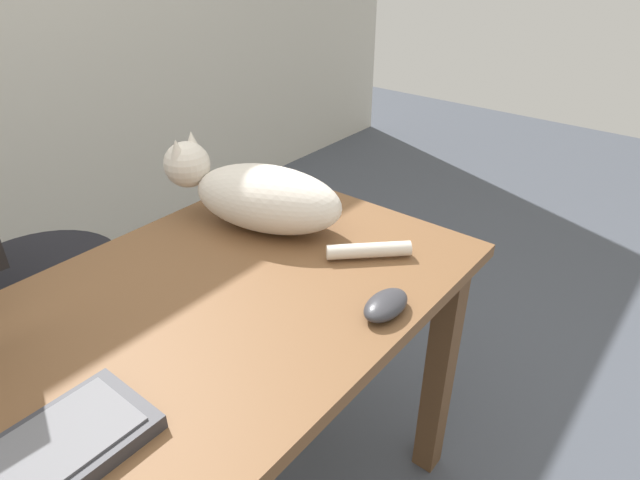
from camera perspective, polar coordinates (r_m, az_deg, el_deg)
desk at (r=1.07m, az=-16.21°, el=-14.08°), size 1.32×0.69×0.73m
office_chair at (r=1.71m, az=-28.34°, el=-7.06°), size 0.48×0.48×0.93m
cat at (r=1.25m, az=-6.54°, el=4.81°), size 0.27×0.60×0.20m
computer_mouse at (r=0.99m, az=7.00°, el=-6.84°), size 0.11×0.06×0.04m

